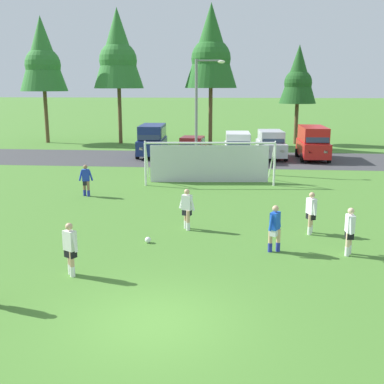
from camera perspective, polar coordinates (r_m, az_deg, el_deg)
The scene contains 20 objects.
ground_plane at distance 26.03m, azimuth 1.09°, elevation 0.30°, with size 400.00×400.00×0.00m, color #477A2D.
parking_lot_strip at distance 36.93m, azimuth 2.37°, elevation 3.99°, with size 52.00×8.40×0.01m, color #3D3D3F.
soccer_ball at distance 17.35m, azimuth -5.33°, elevation -5.77°, with size 0.22×0.22×0.22m.
soccer_goal at distance 27.63m, azimuth 2.12°, elevation 3.74°, with size 7.56×2.58×2.57m.
player_striker_near at distance 18.68m, azimuth -0.61°, elevation -2.08°, with size 0.69×0.41×1.64m.
player_midfield_center at distance 18.69m, azimuth 14.14°, elevation -2.47°, with size 0.39×0.73×1.64m.
player_defender_far at distance 16.43m, azimuth 9.93°, elevation -4.36°, with size 0.49×0.65×1.64m.
player_winger_left at distance 14.65m, azimuth -14.45°, elevation -6.70°, with size 0.63×0.52×1.64m.
player_winger_right at distance 24.93m, azimuth -12.65°, elevation 1.37°, with size 0.75×0.34×1.64m.
player_trailing_back at distance 16.72m, azimuth 18.44°, elevation -4.54°, with size 0.26×0.74×1.64m.
parked_car_slot_far_left at distance 38.34m, azimuth -4.80°, elevation 6.30°, with size 2.36×4.89×2.52m.
parked_car_slot_left at distance 36.79m, azimuth 0.02°, elevation 5.34°, with size 2.29×4.33×1.72m.
parked_car_slot_center_left at distance 35.79m, azimuth 5.53°, elevation 5.46°, with size 2.26×4.66×2.16m.
parked_car_slot_center at distance 37.65m, azimuth 9.49°, elevation 5.70°, with size 2.37×4.72×2.16m.
parked_car_slot_center_right at distance 37.73m, azimuth 14.37°, elevation 5.84°, with size 2.23×4.82×2.52m.
tree_left_edge at distance 49.65m, azimuth -17.59°, elevation 15.31°, with size 4.55×4.55×12.12m.
tree_mid_left at distance 47.51m, azimuth -8.92°, elevation 16.42°, with size 4.79×4.79×12.78m.
tree_center_back at distance 45.09m, azimuth 2.31°, elevation 16.86°, with size 4.83×4.83×12.89m.
tree_mid_right at distance 47.43m, azimuth 12.69°, elevation 13.44°, with size 3.52×3.52×9.38m.
street_lamp at distance 31.44m, azimuth 0.85°, elevation 9.37°, with size 2.00×0.32×7.25m.
Camera 1 is at (1.86, -10.35, 5.59)m, focal length 44.28 mm.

